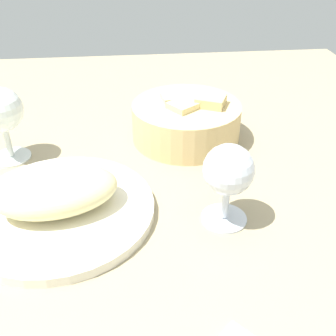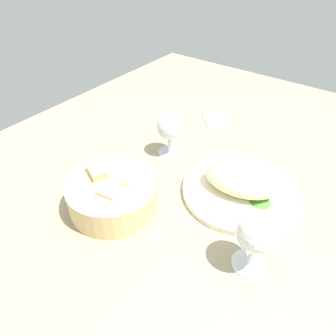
% 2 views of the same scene
% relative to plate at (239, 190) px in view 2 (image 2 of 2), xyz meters
% --- Properties ---
extents(ground_plane, '(1.40, 1.40, 0.02)m').
position_rel_plate_xyz_m(ground_plane, '(-0.00, 0.00, -0.02)').
color(ground_plane, tan).
extents(plate, '(0.26, 0.26, 0.01)m').
position_rel_plate_xyz_m(plate, '(0.00, 0.00, 0.00)').
color(plate, white).
rests_on(plate, ground_plane).
extents(omelette, '(0.18, 0.13, 0.05)m').
position_rel_plate_xyz_m(omelette, '(0.00, 0.00, 0.03)').
color(omelette, beige).
rests_on(omelette, plate).
extents(lettuce_garnish, '(0.05, 0.05, 0.01)m').
position_rel_plate_xyz_m(lettuce_garnish, '(-0.06, 0.01, 0.01)').
color(lettuce_garnish, '#437E2D').
rests_on(lettuce_garnish, plate).
extents(bread_basket, '(0.19, 0.19, 0.08)m').
position_rel_plate_xyz_m(bread_basket, '(0.20, 0.20, 0.03)').
color(bread_basket, '#DBBB7E').
rests_on(bread_basket, ground_plane).
extents(wine_glass_near, '(0.07, 0.07, 0.11)m').
position_rel_plate_xyz_m(wine_glass_near, '(0.22, -0.03, 0.07)').
color(wine_glass_near, silver).
rests_on(wine_glass_near, ground_plane).
extents(wine_glass_far, '(0.07, 0.07, 0.13)m').
position_rel_plate_xyz_m(wine_glass_far, '(-0.10, 0.16, 0.08)').
color(wine_glass_far, silver).
rests_on(wine_glass_far, ground_plane).
extents(folded_napkin, '(0.13, 0.13, 0.01)m').
position_rel_plate_xyz_m(folded_napkin, '(0.21, -0.26, -0.00)').
color(folded_napkin, white).
rests_on(folded_napkin, ground_plane).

